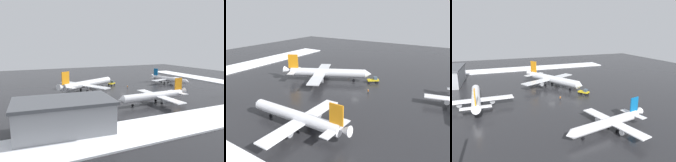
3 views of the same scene
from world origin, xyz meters
The scene contains 7 objects.
ground_plane centered at (0.00, 0.00, 0.00)m, with size 240.00×240.00×0.00m, color #232326.
snow_bank_left centered at (-67.00, 0.00, 0.23)m, with size 14.00×116.00×0.46m, color white.
airplane_far_rear centered at (-17.13, 5.56, 3.59)m, with size 33.95×28.91×10.85m.
airplane_distant_tail centered at (-0.95, -28.53, 3.09)m, with size 31.39×25.96×9.34m.
pushback_tug centered at (0.56, 14.29, 1.28)m, with size 5.00×4.52×2.50m.
ground_crew_by_nose_gear centered at (3.89, 2.23, 0.97)m, with size 0.36×0.36×1.71m.
ground_crew_mid_apron centered at (-12.06, 15.69, 0.97)m, with size 0.36×0.36×1.71m.
Camera 2 is at (34.13, -63.84, 28.82)m, focal length 35.00 mm.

